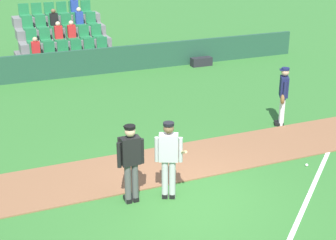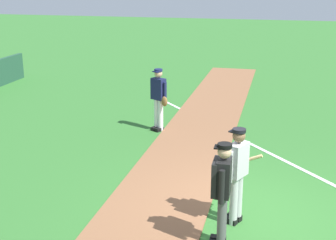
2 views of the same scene
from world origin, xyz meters
name	(u,v)px [view 1 (image 1 of 2)]	position (x,y,z in m)	size (l,w,h in m)	color
ground_plane	(187,199)	(0.00, 0.00, 0.00)	(80.00, 80.00, 0.00)	#33702D
infield_dirt_path	(157,166)	(0.00, 1.73, 0.01)	(28.00, 2.00, 0.03)	brown
foul_line_chalk	(314,184)	(3.00, -0.50, 0.01)	(12.00, 0.10, 0.01)	white
dugout_fence	(76,63)	(0.00, 10.39, 0.52)	(20.00, 0.16, 1.05)	#234C38
stadium_bleachers	(64,46)	(0.00, 12.69, 0.75)	(3.90, 3.80, 2.70)	slate
batter_grey_jersey	(169,157)	(-0.32, 0.22, 0.97)	(0.62, 0.80, 1.76)	#B2B2B2
umpire_home_plate	(130,159)	(-1.12, 0.38, 1.00)	(0.59, 0.31, 1.76)	#4C4C4C
runner_navy_jersey	(283,94)	(4.40, 2.86, 0.96)	(0.47, 0.59, 1.76)	white
baseball	(307,165)	(3.40, 0.30, 0.04)	(0.07, 0.07, 0.07)	white
equipment_bag	(201,62)	(5.27, 9.94, 0.18)	(0.90, 0.36, 0.36)	#232328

